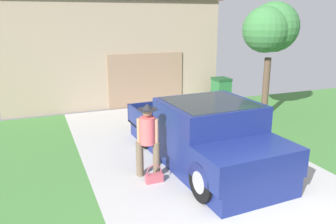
{
  "coord_description": "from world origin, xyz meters",
  "views": [
    {
      "loc": [
        -3.5,
        -3.52,
        3.44
      ],
      "look_at": [
        -0.79,
        3.33,
        1.38
      ],
      "focal_mm": 36.64,
      "sensor_mm": 36.0,
      "label": 1
    }
  ],
  "objects_px": {
    "person_with_hat": "(148,137)",
    "handbag": "(154,177)",
    "wheeled_trash_bin": "(221,90)",
    "front_yard_tree": "(270,29)",
    "pickup_truck": "(207,137)",
    "house_with_garage": "(101,40)"
  },
  "relations": [
    {
      "from": "handbag",
      "to": "wheeled_trash_bin",
      "type": "height_order",
      "value": "wheeled_trash_bin"
    },
    {
      "from": "person_with_hat",
      "to": "house_with_garage",
      "type": "height_order",
      "value": "house_with_garage"
    },
    {
      "from": "pickup_truck",
      "to": "house_with_garage",
      "type": "distance_m",
      "value": 9.22
    },
    {
      "from": "pickup_truck",
      "to": "house_with_garage",
      "type": "relative_size",
      "value": 0.58
    },
    {
      "from": "person_with_hat",
      "to": "handbag",
      "type": "bearing_deg",
      "value": -57.63
    },
    {
      "from": "house_with_garage",
      "to": "wheeled_trash_bin",
      "type": "xyz_separation_m",
      "value": [
        4.0,
        -3.93,
        -1.84
      ]
    },
    {
      "from": "pickup_truck",
      "to": "handbag",
      "type": "distance_m",
      "value": 1.62
    },
    {
      "from": "handbag",
      "to": "front_yard_tree",
      "type": "relative_size",
      "value": 0.1
    },
    {
      "from": "handbag",
      "to": "house_with_garage",
      "type": "distance_m",
      "value": 9.74
    },
    {
      "from": "wheeled_trash_bin",
      "to": "house_with_garage",
      "type": "bearing_deg",
      "value": 135.48
    },
    {
      "from": "pickup_truck",
      "to": "wheeled_trash_bin",
      "type": "height_order",
      "value": "pickup_truck"
    },
    {
      "from": "front_yard_tree",
      "to": "wheeled_trash_bin",
      "type": "height_order",
      "value": "front_yard_tree"
    },
    {
      "from": "person_with_hat",
      "to": "handbag",
      "type": "relative_size",
      "value": 4.08
    },
    {
      "from": "front_yard_tree",
      "to": "wheeled_trash_bin",
      "type": "xyz_separation_m",
      "value": [
        -0.45,
        2.23,
        -2.47
      ]
    },
    {
      "from": "wheeled_trash_bin",
      "to": "person_with_hat",
      "type": "bearing_deg",
      "value": -133.09
    },
    {
      "from": "handbag",
      "to": "wheeled_trash_bin",
      "type": "distance_m",
      "value": 7.32
    },
    {
      "from": "front_yard_tree",
      "to": "handbag",
      "type": "bearing_deg",
      "value": -148.19
    },
    {
      "from": "person_with_hat",
      "to": "handbag",
      "type": "xyz_separation_m",
      "value": [
        0.02,
        -0.34,
        -0.81
      ]
    },
    {
      "from": "handbag",
      "to": "wheeled_trash_bin",
      "type": "xyz_separation_m",
      "value": [
        4.81,
        5.5,
        0.46
      ]
    },
    {
      "from": "pickup_truck",
      "to": "handbag",
      "type": "height_order",
      "value": "pickup_truck"
    },
    {
      "from": "house_with_garage",
      "to": "front_yard_tree",
      "type": "height_order",
      "value": "house_with_garage"
    },
    {
      "from": "pickup_truck",
      "to": "handbag",
      "type": "bearing_deg",
      "value": 12.4
    }
  ]
}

